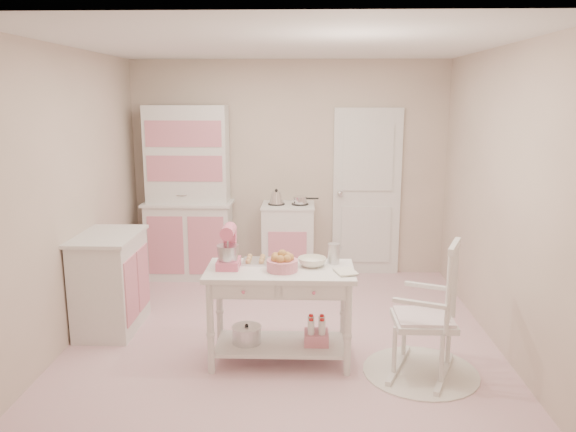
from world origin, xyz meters
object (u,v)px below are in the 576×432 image
object	(u,v)px
base_cabinet	(110,282)
bread_basket	(282,265)
stand_mixer	(228,247)
rocking_chair	(424,308)
work_table	(280,315)
stove	(288,242)
hutch	(188,193)

from	to	relation	value
base_cabinet	bread_basket	world-z (taller)	base_cabinet
base_cabinet	stand_mixer	distance (m)	1.44
rocking_chair	work_table	xyz separation A→B (m)	(-1.13, 0.19, -0.15)
stove	work_table	bearing A→B (deg)	-90.04
hutch	base_cabinet	distance (m)	1.75
base_cabinet	stand_mixer	bearing A→B (deg)	-26.54
stove	rocking_chair	xyz separation A→B (m)	(1.13, -2.35, 0.09)
stand_mixer	stove	bearing A→B (deg)	79.24
hutch	stand_mixer	world-z (taller)	hutch
stand_mixer	work_table	bearing A→B (deg)	-2.39
hutch	stand_mixer	bearing A→B (deg)	-70.50
bread_basket	rocking_chair	bearing A→B (deg)	-6.97
stove	stand_mixer	distance (m)	2.25
bread_basket	work_table	bearing A→B (deg)	111.80
hutch	bread_basket	xyz separation A→B (m)	(1.22, -2.27, -0.19)
work_table	stand_mixer	distance (m)	0.71
hutch	bread_basket	distance (m)	2.58
hutch	work_table	xyz separation A→B (m)	(1.20, -2.22, -0.64)
hutch	bread_basket	bearing A→B (deg)	-61.76
stove	rocking_chair	distance (m)	2.61
work_table	stand_mixer	xyz separation A→B (m)	(-0.42, 0.02, 0.57)
stove	rocking_chair	bearing A→B (deg)	-64.30
rocking_chair	hutch	bearing A→B (deg)	156.45
base_cabinet	rocking_chair	world-z (taller)	rocking_chair
work_table	stand_mixer	bearing A→B (deg)	177.27
base_cabinet	rocking_chair	size ratio (longest dim) A/B	0.84
rocking_chair	base_cabinet	bearing A→B (deg)	-174.01
stove	base_cabinet	bearing A→B (deg)	-136.46
base_cabinet	work_table	bearing A→B (deg)	-20.95
hutch	rocking_chair	bearing A→B (deg)	-45.87
work_table	stand_mixer	world-z (taller)	stand_mixer
rocking_chair	bread_basket	xyz separation A→B (m)	(-1.11, 0.14, 0.30)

